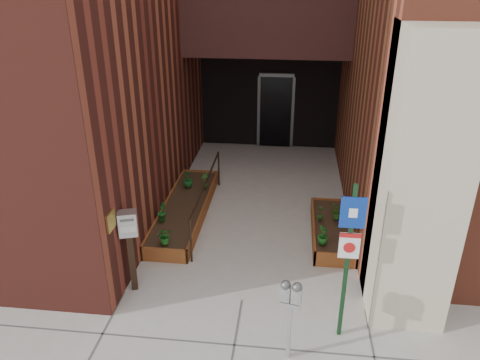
% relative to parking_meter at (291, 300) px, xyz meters
% --- Properties ---
extents(ground, '(80.00, 80.00, 0.00)m').
position_rel_parking_meter_xyz_m(ground, '(-0.78, 1.12, -1.01)').
color(ground, '#9E9991').
rests_on(ground, ground).
extents(planter_left, '(0.90, 3.60, 0.30)m').
position_rel_parking_meter_xyz_m(planter_left, '(-2.33, 3.82, -0.87)').
color(planter_left, brown).
rests_on(planter_left, ground).
extents(planter_right, '(0.80, 2.20, 0.30)m').
position_rel_parking_meter_xyz_m(planter_right, '(0.82, 3.32, -0.87)').
color(planter_right, brown).
rests_on(planter_right, ground).
extents(handrail, '(0.04, 3.34, 0.90)m').
position_rel_parking_meter_xyz_m(handrail, '(-1.83, 3.77, -0.26)').
color(handrail, black).
rests_on(handrail, ground).
extents(parking_meter, '(0.30, 0.16, 1.30)m').
position_rel_parking_meter_xyz_m(parking_meter, '(0.00, 0.00, 0.00)').
color(parking_meter, '#A1A1A3').
rests_on(parking_meter, ground).
extents(sign_post, '(0.34, 0.08, 2.50)m').
position_rel_parking_meter_xyz_m(sign_post, '(0.76, 0.52, 0.53)').
color(sign_post, black).
rests_on(sign_post, ground).
extents(payment_dropbox, '(0.35, 0.30, 1.49)m').
position_rel_parking_meter_xyz_m(payment_dropbox, '(-2.63, 1.23, 0.07)').
color(payment_dropbox, black).
rests_on(payment_dropbox, ground).
extents(shrub_left_a, '(0.39, 0.39, 0.32)m').
position_rel_parking_meter_xyz_m(shrub_left_a, '(-2.34, 2.22, -0.54)').
color(shrub_left_a, '#1D5D1A').
rests_on(shrub_left_a, planter_left).
extents(shrub_left_b, '(0.23, 0.23, 0.38)m').
position_rel_parking_meter_xyz_m(shrub_left_b, '(-2.63, 3.07, -0.51)').
color(shrub_left_b, '#18541A').
rests_on(shrub_left_b, planter_left).
extents(shrub_left_c, '(0.26, 0.26, 0.40)m').
position_rel_parking_meter_xyz_m(shrub_left_c, '(-2.43, 4.66, -0.51)').
color(shrub_left_c, '#18551D').
rests_on(shrub_left_c, planter_left).
extents(shrub_left_d, '(0.27, 0.27, 0.37)m').
position_rel_parking_meter_xyz_m(shrub_left_d, '(-2.03, 4.64, -0.52)').
color(shrub_left_d, '#255F1B').
rests_on(shrub_left_d, planter_left).
extents(shrub_right_a, '(0.24, 0.24, 0.36)m').
position_rel_parking_meter_xyz_m(shrub_right_a, '(0.58, 2.55, -0.52)').
color(shrub_right_a, '#185418').
rests_on(shrub_right_a, planter_right).
extents(shrub_right_b, '(0.25, 0.25, 0.35)m').
position_rel_parking_meter_xyz_m(shrub_right_b, '(0.57, 3.42, -0.53)').
color(shrub_right_b, '#275B1A').
rests_on(shrub_right_b, planter_right).
extents(shrub_right_c, '(0.40, 0.40, 0.32)m').
position_rel_parking_meter_xyz_m(shrub_right_c, '(0.91, 3.52, -0.55)').
color(shrub_right_c, '#2B5C1A').
rests_on(shrub_right_c, planter_right).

